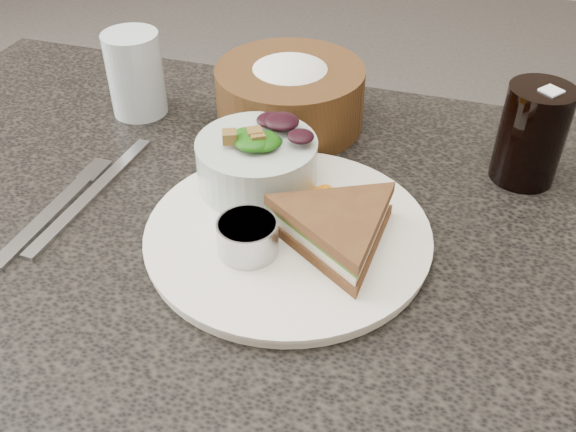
% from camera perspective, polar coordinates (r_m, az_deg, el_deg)
% --- Properties ---
extents(dinner_plate, '(0.28, 0.28, 0.01)m').
position_cam_1_polar(dinner_plate, '(0.64, 0.00, -1.69)').
color(dinner_plate, silver).
rests_on(dinner_plate, dining_table).
extents(sandwich, '(0.21, 0.21, 0.04)m').
position_cam_1_polar(sandwich, '(0.60, 4.46, -1.12)').
color(sandwich, '#503219').
rests_on(sandwich, dinner_plate).
extents(salad_bowl, '(0.16, 0.16, 0.07)m').
position_cam_1_polar(salad_bowl, '(0.67, -2.79, 5.40)').
color(salad_bowl, '#A5B4AD').
rests_on(salad_bowl, dinner_plate).
extents(dressing_ramekin, '(0.08, 0.08, 0.03)m').
position_cam_1_polar(dressing_ramekin, '(0.60, -3.60, -1.92)').
color(dressing_ramekin, '#A5A7AC').
rests_on(dressing_ramekin, dinner_plate).
extents(orange_wedge, '(0.07, 0.07, 0.03)m').
position_cam_1_polar(orange_wedge, '(0.66, 3.33, 1.95)').
color(orange_wedge, orange).
rests_on(orange_wedge, dinner_plate).
extents(fork, '(0.02, 0.17, 0.00)m').
position_cam_1_polar(fork, '(0.71, -20.47, 0.13)').
color(fork, '#9FA3A8').
rests_on(fork, dining_table).
extents(knife, '(0.03, 0.22, 0.00)m').
position_cam_1_polar(knife, '(0.73, -16.98, 1.96)').
color(knife, '#B0B2B5').
rests_on(knife, dining_table).
extents(bread_basket, '(0.21, 0.21, 0.10)m').
position_cam_1_polar(bread_basket, '(0.80, 0.18, 11.43)').
color(bread_basket, '#472C19').
rests_on(bread_basket, dining_table).
extents(cola_glass, '(0.08, 0.08, 0.12)m').
position_cam_1_polar(cola_glass, '(0.74, 20.94, 7.18)').
color(cola_glass, black).
rests_on(cola_glass, dining_table).
extents(water_glass, '(0.09, 0.09, 0.11)m').
position_cam_1_polar(water_glass, '(0.85, -13.41, 12.18)').
color(water_glass, '#B2C2CC').
rests_on(water_glass, dining_table).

